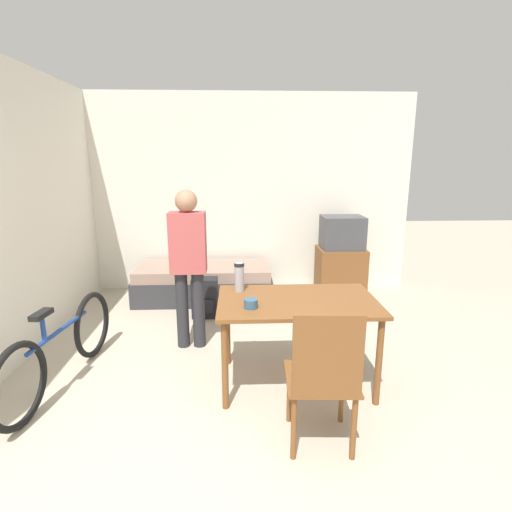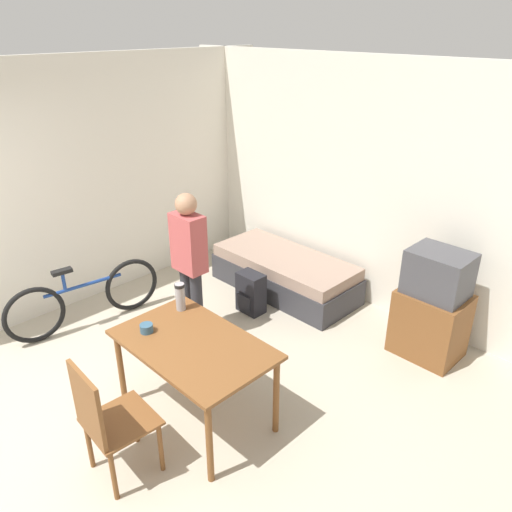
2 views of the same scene
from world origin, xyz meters
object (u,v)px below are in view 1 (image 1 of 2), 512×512
(dining_table, at_px, (297,309))
(backpack, at_px, (205,298))
(wooden_chair, at_px, (324,374))
(mate_bowl, at_px, (251,304))
(person_standing, at_px, (188,259))
(thermos_flask, at_px, (239,275))
(daybed, at_px, (204,282))
(tv, at_px, (341,259))
(bicycle, at_px, (61,349))

(dining_table, distance_m, backpack, 1.76)
(wooden_chair, relative_size, backpack, 2.06)
(mate_bowl, bearing_deg, person_standing, 122.71)
(dining_table, distance_m, mate_bowl, 0.43)
(person_standing, height_order, thermos_flask, person_standing)
(person_standing, relative_size, thermos_flask, 6.26)
(daybed, relative_size, dining_table, 1.41)
(daybed, height_order, mate_bowl, mate_bowl)
(wooden_chair, height_order, thermos_flask, thermos_flask)
(wooden_chair, relative_size, mate_bowl, 9.27)
(backpack, bearing_deg, tv, 21.00)
(tv, height_order, person_standing, person_standing)
(backpack, bearing_deg, mate_bowl, -73.26)
(wooden_chair, distance_m, backpack, 2.48)
(tv, relative_size, wooden_chair, 1.13)
(mate_bowl, bearing_deg, dining_table, 24.22)
(daybed, distance_m, wooden_chair, 3.10)
(wooden_chair, xyz_separation_m, person_standing, (-1.00, 1.53, 0.36))
(wooden_chair, height_order, bicycle, wooden_chair)
(daybed, height_order, dining_table, dining_table)
(bicycle, bearing_deg, wooden_chair, -23.40)
(mate_bowl, bearing_deg, wooden_chair, -56.18)
(thermos_flask, bearing_deg, wooden_chair, -63.84)
(mate_bowl, xyz_separation_m, backpack, (-0.49, 1.64, -0.53))
(dining_table, relative_size, person_standing, 0.81)
(backpack, bearing_deg, dining_table, -59.42)
(thermos_flask, bearing_deg, daybed, 104.09)
(daybed, bearing_deg, person_standing, -90.52)
(thermos_flask, bearing_deg, bicycle, -172.53)
(tv, relative_size, mate_bowl, 10.45)
(bicycle, height_order, thermos_flask, thermos_flask)
(daybed, bearing_deg, wooden_chair, -71.38)
(bicycle, relative_size, person_standing, 1.06)
(mate_bowl, relative_size, backpack, 0.22)
(thermos_flask, height_order, backpack, thermos_flask)
(dining_table, distance_m, bicycle, 1.95)
(dining_table, bearing_deg, thermos_flask, 152.91)
(daybed, xyz_separation_m, person_standing, (-0.01, -1.40, 0.67))
(dining_table, height_order, thermos_flask, thermos_flask)
(bicycle, relative_size, backpack, 3.51)
(dining_table, relative_size, bicycle, 0.77)
(thermos_flask, height_order, mate_bowl, thermos_flask)
(daybed, height_order, backpack, backpack)
(daybed, xyz_separation_m, mate_bowl, (0.56, -2.28, 0.54))
(daybed, distance_m, bicycle, 2.29)
(daybed, relative_size, thermos_flask, 7.20)
(dining_table, bearing_deg, daybed, 113.82)
(daybed, bearing_deg, thermos_flask, -75.91)
(thermos_flask, relative_size, mate_bowl, 2.37)
(wooden_chair, bearing_deg, bicycle, 156.60)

